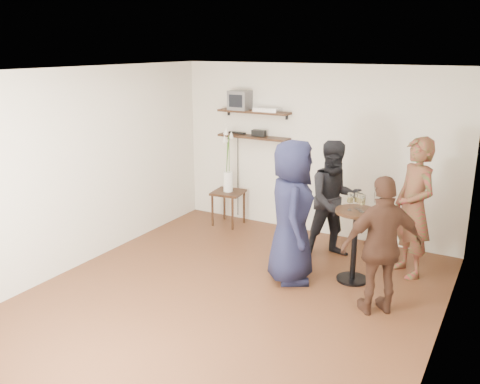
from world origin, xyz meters
name	(u,v)px	position (x,y,z in m)	size (l,w,h in m)	color
room	(233,190)	(0.00, 0.00, 1.30)	(4.58, 5.08, 2.68)	#462716
shelf_upper	(254,112)	(-1.00, 2.38, 1.85)	(1.20, 0.25, 0.04)	black
shelf_lower	(254,137)	(-1.00, 2.38, 1.45)	(1.20, 0.25, 0.04)	black
crt_monitor	(240,100)	(-1.24, 2.38, 2.02)	(0.32, 0.30, 0.30)	#59595B
dvd_deck	(268,110)	(-0.76, 2.38, 1.90)	(0.40, 0.24, 0.06)	silver
radio	(259,133)	(-0.91, 2.38, 1.52)	(0.22, 0.10, 0.10)	black
power_strip	(237,133)	(-1.33, 2.42, 1.48)	(0.30, 0.05, 0.03)	black
side_table	(228,197)	(-1.32, 2.11, 0.48)	(0.53, 0.53, 0.57)	black
vase_lilies	(228,171)	(-1.32, 2.11, 0.91)	(0.20, 0.21, 1.07)	white
drinks_table	(355,236)	(1.10, 1.09, 0.60)	(0.51, 0.51, 0.93)	black
wine_glass_fl	(350,199)	(1.03, 1.04, 1.08)	(0.07, 0.07, 0.21)	silver
wine_glass_fr	(362,200)	(1.17, 1.05, 1.08)	(0.07, 0.07, 0.21)	silver
wine_glass_bl	(357,198)	(1.08, 1.15, 1.06)	(0.06, 0.06, 0.19)	silver
wine_glass_br	(360,200)	(1.13, 1.11, 1.06)	(0.06, 0.06, 0.19)	silver
person_plaid	(414,208)	(1.67, 1.63, 0.90)	(0.65, 0.43, 1.79)	maroon
person_dark	(335,200)	(0.61, 1.70, 0.82)	(0.80, 0.62, 1.64)	black
person_navy	(292,212)	(0.40, 0.74, 0.89)	(0.87, 0.57, 1.79)	#161832
person_brown	(382,246)	(1.58, 0.47, 0.78)	(0.91, 0.38, 1.55)	#41271C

